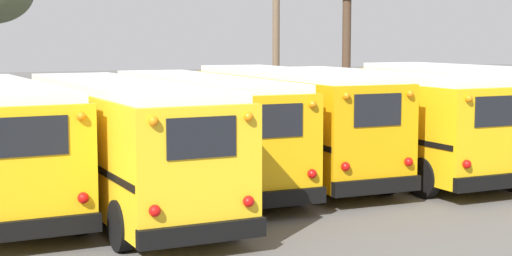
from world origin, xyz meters
The scene contains 7 objects.
ground_plane centered at (0.00, 0.00, 0.00)m, with size 160.00×160.00×0.00m, color #5B5956.
school_bus_1 centered at (-4.20, -0.89, 1.67)m, with size 2.82×10.73×3.05m.
school_bus_2 centered at (-1.40, 1.17, 1.64)m, with size 2.61×10.22×3.02m.
school_bus_3 centered at (1.40, 1.13, 1.72)m, with size 2.57×9.70×3.16m.
school_bus_4 centered at (4.20, 0.91, 1.68)m, with size 2.61×10.74×3.06m.
school_bus_5 centered at (7.00, -0.12, 1.74)m, with size 2.65×9.42×3.22m.
utility_pole centered at (5.74, 11.01, 4.52)m, with size 1.80×0.30×8.75m.
Camera 1 is at (-8.94, -19.29, 4.05)m, focal length 55.00 mm.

